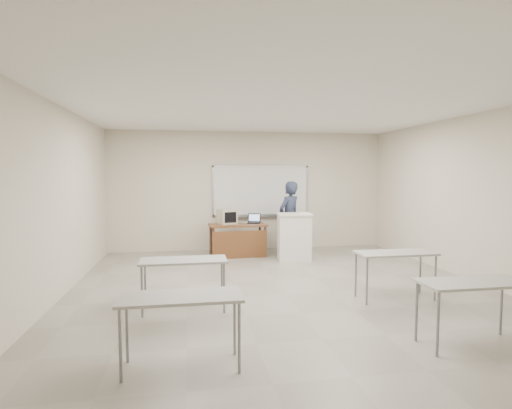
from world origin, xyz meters
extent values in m
cube|color=gray|center=(0.00, 0.00, -0.01)|extent=(7.00, 8.00, 0.01)
cube|color=white|center=(0.30, 3.97, 1.50)|extent=(2.40, 0.03, 1.20)
cube|color=#B7BABC|center=(0.30, 3.97, 2.12)|extent=(2.48, 0.04, 0.04)
cube|color=#B7BABC|center=(0.30, 3.97, 0.88)|extent=(2.48, 0.04, 0.04)
cube|color=#B7BABC|center=(-0.92, 3.97, 1.50)|extent=(0.04, 0.04, 1.28)
cube|color=#B7BABC|center=(1.52, 3.97, 1.50)|extent=(0.04, 0.04, 1.28)
cube|color=#B7BABC|center=(0.30, 3.92, 0.84)|extent=(2.16, 0.07, 0.02)
cube|color=#ABABA5|center=(-1.60, -0.50, 0.71)|extent=(1.20, 0.50, 0.03)
cylinder|color=slate|center=(-2.15, -0.70, 0.35)|extent=(0.03, 0.03, 0.70)
cylinder|color=slate|center=(-1.05, -0.70, 0.35)|extent=(0.03, 0.03, 0.70)
cylinder|color=slate|center=(-2.15, -0.30, 0.35)|extent=(0.03, 0.03, 0.70)
cylinder|color=slate|center=(-1.05, -0.30, 0.35)|extent=(0.03, 0.03, 0.70)
cube|color=#ABABA5|center=(1.60, -0.50, 0.71)|extent=(1.20, 0.50, 0.03)
cylinder|color=slate|center=(1.05, -0.70, 0.35)|extent=(0.03, 0.03, 0.70)
cylinder|color=slate|center=(2.15, -0.70, 0.35)|extent=(0.03, 0.03, 0.70)
cylinder|color=slate|center=(1.05, -0.30, 0.35)|extent=(0.03, 0.03, 0.70)
cylinder|color=slate|center=(2.15, -0.30, 0.35)|extent=(0.03, 0.03, 0.70)
cube|color=#ABABA5|center=(-1.60, -2.20, 0.71)|extent=(1.20, 0.50, 0.03)
cylinder|color=slate|center=(-2.15, -2.40, 0.35)|extent=(0.03, 0.03, 0.70)
cylinder|color=slate|center=(-1.05, -2.40, 0.35)|extent=(0.03, 0.03, 0.70)
cylinder|color=slate|center=(-2.15, -2.00, 0.35)|extent=(0.03, 0.03, 0.70)
cylinder|color=slate|center=(-1.05, -2.00, 0.35)|extent=(0.03, 0.03, 0.70)
cube|color=#ABABA5|center=(1.60, -2.20, 0.71)|extent=(1.20, 0.50, 0.03)
cylinder|color=slate|center=(1.05, -2.40, 0.35)|extent=(0.03, 0.03, 0.70)
cylinder|color=slate|center=(1.05, -2.00, 0.35)|extent=(0.03, 0.03, 0.70)
cylinder|color=slate|center=(2.15, -2.00, 0.35)|extent=(0.03, 0.03, 0.70)
cube|color=brown|center=(-0.40, 3.17, 0.73)|extent=(1.33, 0.66, 0.04)
cube|color=brown|center=(-0.40, 2.85, 0.32)|extent=(1.26, 0.03, 0.63)
cylinder|color=#472A1E|center=(-1.00, 2.89, 0.36)|extent=(0.06, 0.06, 0.71)
cylinder|color=#472A1E|center=(0.20, 2.89, 0.36)|extent=(0.06, 0.06, 0.71)
cylinder|color=#472A1E|center=(-1.00, 3.44, 0.36)|extent=(0.06, 0.06, 0.71)
cylinder|color=#472A1E|center=(0.20, 3.44, 0.36)|extent=(0.06, 0.06, 0.71)
cube|color=white|center=(0.80, 2.50, 0.51)|extent=(0.71, 0.51, 1.01)
cube|color=white|center=(0.80, 2.50, 1.03)|extent=(0.75, 0.55, 0.04)
cube|color=#B1AE95|center=(-0.65, 3.32, 0.92)|extent=(0.36, 0.38, 0.34)
cube|color=#B1AE95|center=(-0.65, 3.10, 0.92)|extent=(0.38, 0.04, 0.36)
cube|color=black|center=(-0.65, 3.08, 0.92)|extent=(0.29, 0.01, 0.25)
cube|color=black|center=(0.00, 3.27, 0.76)|extent=(0.30, 0.22, 0.02)
cube|color=black|center=(0.00, 3.26, 0.77)|extent=(0.25, 0.13, 0.01)
cube|color=black|center=(0.00, 3.40, 0.87)|extent=(0.30, 0.07, 0.21)
cube|color=#8AA4C8|center=(0.00, 3.39, 0.87)|extent=(0.26, 0.05, 0.16)
ellipsoid|color=#94979A|center=(-0.20, 3.22, 0.77)|extent=(0.09, 0.06, 0.04)
cube|color=#B1AE95|center=(0.65, 2.38, 1.06)|extent=(0.48, 0.24, 0.03)
imported|color=black|center=(0.82, 3.05, 0.88)|extent=(0.77, 0.72, 1.76)
camera|label=1|loc=(-1.50, -6.10, 1.92)|focal=28.00mm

